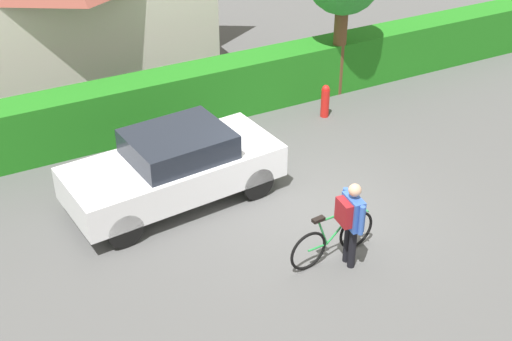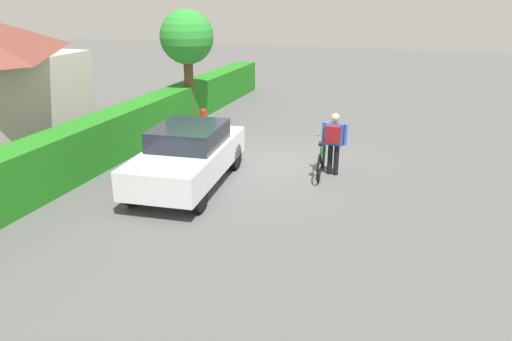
# 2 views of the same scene
# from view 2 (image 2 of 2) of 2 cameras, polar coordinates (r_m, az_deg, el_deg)

# --- Properties ---
(ground_plane) EXTENTS (60.00, 60.00, 0.00)m
(ground_plane) POSITION_cam_2_polar(r_m,az_deg,el_deg) (13.35, 2.59, 0.72)
(ground_plane) COLOR #505050
(hedge_row) EXTENTS (20.06, 0.90, 1.30)m
(hedge_row) POSITION_cam_2_polar(r_m,az_deg,el_deg) (15.03, -14.38, 4.92)
(hedge_row) COLOR #1F721A
(hedge_row) RESTS_ON ground
(parked_car_near) EXTENTS (4.24, 2.10, 1.46)m
(parked_car_near) POSITION_cam_2_polar(r_m,az_deg,el_deg) (11.80, -7.93, 1.81)
(parked_car_near) COLOR silver
(parked_car_near) RESTS_ON ground
(bicycle) EXTENTS (1.78, 0.50, 0.98)m
(bicycle) POSITION_cam_2_polar(r_m,az_deg,el_deg) (12.54, 7.64, 1.20)
(bicycle) COLOR black
(bicycle) RESTS_ON ground
(person_rider) EXTENTS (0.38, 0.65, 1.61)m
(person_rider) POSITION_cam_2_polar(r_m,az_deg,el_deg) (12.45, 9.09, 3.73)
(person_rider) COLOR black
(person_rider) RESTS_ON ground
(tree_kerbside) EXTENTS (1.84, 1.84, 3.91)m
(tree_kerbside) POSITION_cam_2_polar(r_m,az_deg,el_deg) (17.36, -8.07, 14.97)
(tree_kerbside) COLOR brown
(tree_kerbside) RESTS_ON ground
(fire_hydrant) EXTENTS (0.20, 0.20, 0.81)m
(fire_hydrant) POSITION_cam_2_polar(r_m,az_deg,el_deg) (16.47, -6.13, 5.90)
(fire_hydrant) COLOR red
(fire_hydrant) RESTS_ON ground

